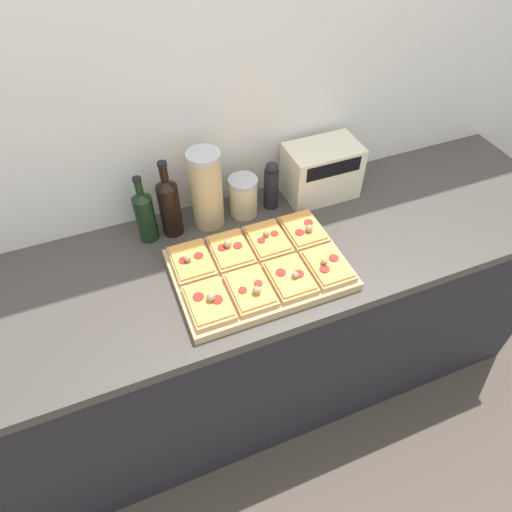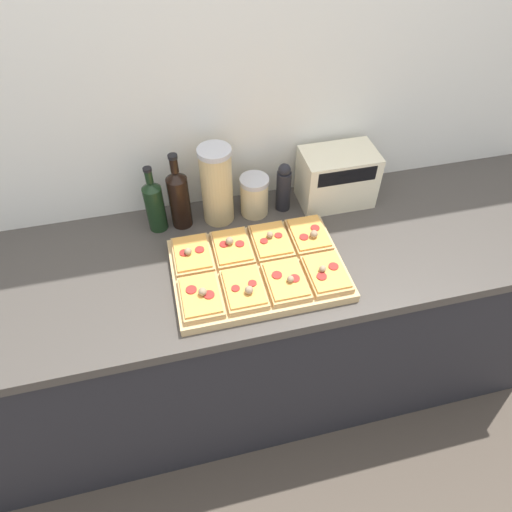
{
  "view_description": "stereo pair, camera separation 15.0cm",
  "coord_description": "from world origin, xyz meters",
  "px_view_note": "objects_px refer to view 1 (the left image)",
  "views": [
    {
      "loc": [
        -0.34,
        -0.7,
        2.08
      ],
      "look_at": [
        0.05,
        0.26,
        0.98
      ],
      "focal_mm": 32.0,
      "sensor_mm": 36.0,
      "label": 1
    },
    {
      "loc": [
        -0.19,
        -0.74,
        2.08
      ],
      "look_at": [
        0.05,
        0.26,
        0.98
      ],
      "focal_mm": 32.0,
      "sensor_mm": 36.0,
      "label": 2
    }
  ],
  "objects_px": {
    "cutting_board": "(259,269)",
    "toaster_oven": "(321,171)",
    "grain_jar_short": "(243,196)",
    "olive_oil_bottle": "(145,215)",
    "grain_jar_tall": "(206,189)",
    "pepper_mill": "(271,185)",
    "wine_bottle": "(169,205)"
  },
  "relations": [
    {
      "from": "grain_jar_tall",
      "to": "pepper_mill",
      "type": "relative_size",
      "value": 1.51
    },
    {
      "from": "cutting_board",
      "to": "toaster_oven",
      "type": "relative_size",
      "value": 1.88
    },
    {
      "from": "grain_jar_tall",
      "to": "pepper_mill",
      "type": "bearing_deg",
      "value": 0.0
    },
    {
      "from": "wine_bottle",
      "to": "grain_jar_tall",
      "type": "xyz_separation_m",
      "value": [
        0.14,
        0.0,
        0.03
      ]
    },
    {
      "from": "olive_oil_bottle",
      "to": "pepper_mill",
      "type": "relative_size",
      "value": 1.32
    },
    {
      "from": "grain_jar_tall",
      "to": "pepper_mill",
      "type": "distance_m",
      "value": 0.25
    },
    {
      "from": "cutting_board",
      "to": "olive_oil_bottle",
      "type": "height_order",
      "value": "olive_oil_bottle"
    },
    {
      "from": "grain_jar_short",
      "to": "wine_bottle",
      "type": "bearing_deg",
      "value": 180.0
    },
    {
      "from": "cutting_board",
      "to": "grain_jar_short",
      "type": "height_order",
      "value": "grain_jar_short"
    },
    {
      "from": "cutting_board",
      "to": "toaster_oven",
      "type": "distance_m",
      "value": 0.49
    },
    {
      "from": "cutting_board",
      "to": "wine_bottle",
      "type": "height_order",
      "value": "wine_bottle"
    },
    {
      "from": "grain_jar_tall",
      "to": "pepper_mill",
      "type": "xyz_separation_m",
      "value": [
        0.25,
        0.0,
        -0.05
      ]
    },
    {
      "from": "grain_jar_short",
      "to": "toaster_oven",
      "type": "xyz_separation_m",
      "value": [
        0.32,
        -0.0,
        0.03
      ]
    },
    {
      "from": "grain_jar_tall",
      "to": "grain_jar_short",
      "type": "bearing_deg",
      "value": 0.0
    },
    {
      "from": "grain_jar_short",
      "to": "olive_oil_bottle",
      "type": "bearing_deg",
      "value": 180.0
    },
    {
      "from": "olive_oil_bottle",
      "to": "grain_jar_short",
      "type": "distance_m",
      "value": 0.36
    },
    {
      "from": "pepper_mill",
      "to": "toaster_oven",
      "type": "distance_m",
      "value": 0.21
    },
    {
      "from": "olive_oil_bottle",
      "to": "wine_bottle",
      "type": "xyz_separation_m",
      "value": [
        0.09,
        0.0,
        0.01
      ]
    },
    {
      "from": "cutting_board",
      "to": "pepper_mill",
      "type": "relative_size",
      "value": 2.82
    },
    {
      "from": "grain_jar_short",
      "to": "pepper_mill",
      "type": "relative_size",
      "value": 0.79
    },
    {
      "from": "wine_bottle",
      "to": "grain_jar_short",
      "type": "bearing_deg",
      "value": 0.0
    },
    {
      "from": "wine_bottle",
      "to": "toaster_oven",
      "type": "distance_m",
      "value": 0.59
    },
    {
      "from": "olive_oil_bottle",
      "to": "wine_bottle",
      "type": "height_order",
      "value": "wine_bottle"
    },
    {
      "from": "wine_bottle",
      "to": "toaster_oven",
      "type": "relative_size",
      "value": 1.0
    },
    {
      "from": "grain_jar_tall",
      "to": "grain_jar_short",
      "type": "distance_m",
      "value": 0.15
    },
    {
      "from": "olive_oil_bottle",
      "to": "grain_jar_tall",
      "type": "bearing_deg",
      "value": 0.0
    },
    {
      "from": "toaster_oven",
      "to": "pepper_mill",
      "type": "bearing_deg",
      "value": 179.77
    },
    {
      "from": "cutting_board",
      "to": "grain_jar_short",
      "type": "xyz_separation_m",
      "value": [
        0.06,
        0.3,
        0.06
      ]
    },
    {
      "from": "grain_jar_short",
      "to": "pepper_mill",
      "type": "height_order",
      "value": "pepper_mill"
    },
    {
      "from": "olive_oil_bottle",
      "to": "grain_jar_short",
      "type": "relative_size",
      "value": 1.68
    },
    {
      "from": "wine_bottle",
      "to": "grain_jar_short",
      "type": "xyz_separation_m",
      "value": [
        0.27,
        0.0,
        -0.04
      ]
    },
    {
      "from": "cutting_board",
      "to": "toaster_oven",
      "type": "xyz_separation_m",
      "value": [
        0.38,
        0.3,
        0.09
      ]
    }
  ]
}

